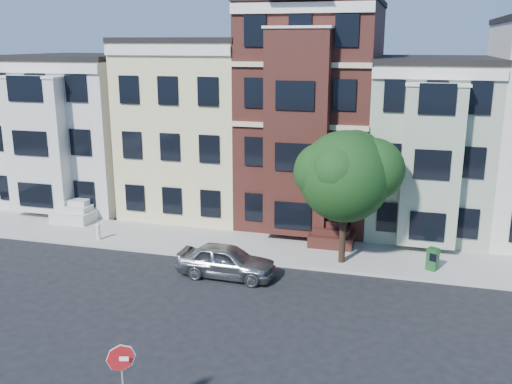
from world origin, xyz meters
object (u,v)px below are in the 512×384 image
(street_tree, at_px, (345,183))
(fire_hydrant, at_px, (98,233))
(newspaper_box, at_px, (433,259))
(parked_car, at_px, (226,261))
(stop_sign, at_px, (123,382))

(street_tree, bearing_deg, fire_hydrant, -178.80)
(newspaper_box, bearing_deg, parked_car, -137.54)
(street_tree, bearing_deg, newspaper_box, 1.46)
(street_tree, height_order, fire_hydrant, street_tree)
(newspaper_box, height_order, stop_sign, stop_sign)
(street_tree, xyz_separation_m, parked_car, (-4.75, -2.73, -3.21))
(street_tree, relative_size, newspaper_box, 7.44)
(parked_car, xyz_separation_m, newspaper_box, (8.80, 2.83, -0.08))
(parked_car, relative_size, fire_hydrant, 6.35)
(street_tree, xyz_separation_m, fire_hydrant, (-12.53, -0.26, -3.46))
(street_tree, distance_m, fire_hydrant, 13.00)
(fire_hydrant, xyz_separation_m, stop_sign, (8.44, -13.09, 1.05))
(street_tree, relative_size, parked_car, 1.75)
(parked_car, relative_size, stop_sign, 1.57)
(street_tree, xyz_separation_m, newspaper_box, (4.05, 0.10, -3.30))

